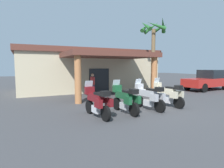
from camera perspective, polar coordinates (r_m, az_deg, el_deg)
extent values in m
plane|color=#424244|center=(10.69, 11.50, -7.15)|extent=(80.00, 80.00, 0.00)
cube|color=beige|center=(18.95, -7.31, 3.64)|extent=(13.16, 6.36, 3.43)
cube|color=#1E2328|center=(16.22, -3.91, 1.00)|extent=(1.80, 0.18, 2.10)
cube|color=brown|center=(14.32, -0.84, 8.78)|extent=(6.85, 4.49, 0.35)
cylinder|color=#B27042|center=(11.70, -10.33, 1.30)|extent=(0.42, 0.42, 2.96)
cylinder|color=#B27042|center=(14.43, 12.71, 2.04)|extent=(0.42, 0.42, 2.96)
cube|color=brown|center=(18.99, -7.38, 9.49)|extent=(13.58, 6.78, 0.44)
cylinder|color=black|center=(9.30, -6.87, -6.92)|extent=(0.19, 0.67, 0.66)
cylinder|color=black|center=(7.96, -1.95, -8.99)|extent=(0.19, 0.67, 0.66)
cube|color=silver|center=(8.59, -4.53, -7.65)|extent=(0.36, 0.58, 0.32)
cube|color=maroon|center=(8.62, -5.02, -4.15)|extent=(0.38, 1.17, 0.34)
cube|color=black|center=(8.28, -3.91, -3.00)|extent=(0.32, 0.62, 0.10)
cube|color=maroon|center=(9.14, -6.87, -1.91)|extent=(0.46, 0.27, 0.36)
cube|color=#B2BCC6|center=(9.18, -7.11, -0.12)|extent=(0.41, 0.15, 0.36)
cube|color=maroon|center=(7.87, -4.15, -5.97)|extent=(0.21, 0.45, 0.36)
cube|color=maroon|center=(8.13, -0.91, -5.59)|extent=(0.21, 0.45, 0.36)
cube|color=black|center=(7.84, -2.15, -2.96)|extent=(0.38, 0.34, 0.22)
cylinder|color=black|center=(9.97, 1.50, -6.02)|extent=(0.15, 0.66, 0.66)
cylinder|color=black|center=(8.71, 6.78, -7.76)|extent=(0.15, 0.66, 0.66)
cube|color=silver|center=(9.30, 4.04, -6.63)|extent=(0.33, 0.56, 0.32)
cube|color=#19512D|center=(9.33, 3.55, -3.40)|extent=(0.32, 1.15, 0.34)
cube|color=black|center=(9.01, 4.77, -2.31)|extent=(0.29, 0.60, 0.10)
cube|color=#19512D|center=(9.83, 1.57, -1.35)|extent=(0.44, 0.25, 0.36)
cube|color=#B2BCC6|center=(9.86, 1.33, 0.31)|extent=(0.40, 0.12, 0.36)
cube|color=#19512D|center=(8.60, 4.81, -4.99)|extent=(0.19, 0.44, 0.36)
cube|color=#19512D|center=(8.89, 7.60, -4.67)|extent=(0.19, 0.44, 0.36)
cube|color=black|center=(8.60, 6.65, -2.24)|extent=(0.36, 0.32, 0.22)
cylinder|color=black|center=(10.77, 8.16, -5.21)|extent=(0.20, 0.67, 0.66)
cylinder|color=black|center=(9.70, 14.34, -6.52)|extent=(0.20, 0.67, 0.66)
cube|color=silver|center=(10.20, 11.19, -5.64)|extent=(0.37, 0.59, 0.32)
cube|color=#B2B2B7|center=(10.22, 10.65, -2.71)|extent=(0.41, 1.17, 0.34)
cube|color=black|center=(9.94, 12.08, -1.68)|extent=(0.33, 0.62, 0.10)
cube|color=#B2B2B7|center=(10.64, 8.29, -0.88)|extent=(0.46, 0.28, 0.36)
cube|color=#B2BCC6|center=(10.67, 8.03, 0.65)|extent=(0.41, 0.15, 0.36)
cube|color=#B2B2B7|center=(9.53, 12.69, -4.06)|extent=(0.22, 0.45, 0.36)
cube|color=#B2B2B7|center=(9.91, 14.76, -3.75)|extent=(0.22, 0.45, 0.36)
cube|color=black|center=(9.60, 14.24, -1.56)|extent=(0.39, 0.35, 0.22)
cylinder|color=black|center=(11.83, 13.60, -4.34)|extent=(0.21, 0.67, 0.66)
cylinder|color=black|center=(10.88, 19.70, -5.38)|extent=(0.21, 0.67, 0.66)
cube|color=silver|center=(11.31, 16.63, -4.66)|extent=(0.38, 0.59, 0.32)
cube|color=beige|center=(11.33, 16.11, -2.02)|extent=(0.42, 1.17, 0.34)
cube|color=black|center=(11.09, 17.53, -1.08)|extent=(0.34, 0.63, 0.10)
cube|color=beige|center=(11.71, 13.77, -0.40)|extent=(0.46, 0.28, 0.36)
cube|color=#B2BCC6|center=(11.74, 13.51, 0.99)|extent=(0.41, 0.16, 0.36)
cube|color=beige|center=(10.69, 18.31, -3.18)|extent=(0.22, 0.46, 0.36)
cube|color=beige|center=(11.10, 19.94, -2.92)|extent=(0.22, 0.46, 0.36)
cube|color=black|center=(10.78, 19.63, -0.95)|extent=(0.39, 0.36, 0.22)
cylinder|color=#3F334C|center=(14.31, -5.71, -2.09)|extent=(0.14, 0.14, 0.87)
cylinder|color=#3F334C|center=(14.46, -6.12, -2.02)|extent=(0.14, 0.14, 0.87)
cylinder|color=#B23333|center=(14.31, -5.94, 0.90)|extent=(0.32, 0.32, 0.62)
cylinder|color=#B23333|center=(14.12, -5.44, 0.97)|extent=(0.09, 0.09, 0.59)
cylinder|color=#B23333|center=(14.49, -6.44, 1.08)|extent=(0.09, 0.09, 0.59)
sphere|color=tan|center=(14.28, -5.96, 2.73)|extent=(0.24, 0.24, 0.24)
cylinder|color=black|center=(22.09, 27.40, -0.10)|extent=(0.81, 0.28, 0.80)
cylinder|color=black|center=(19.31, 22.01, -0.60)|extent=(0.81, 0.28, 0.80)
cylinder|color=black|center=(18.33, 26.22, -1.08)|extent=(0.81, 0.28, 0.80)
cube|color=#B2231E|center=(20.18, 26.91, 0.52)|extent=(5.26, 2.07, 0.75)
cube|color=black|center=(20.55, 27.76, 2.73)|extent=(1.86, 1.81, 0.80)
cylinder|color=brown|center=(17.20, 12.40, 6.89)|extent=(0.34, 0.34, 5.55)
cone|color=#236028|center=(18.12, 14.26, 16.08)|extent=(0.62, 1.65, 0.83)
cone|color=#236028|center=(18.30, 11.93, 16.47)|extent=(1.49, 0.97, 1.24)
cone|color=#236028|center=(17.85, 10.15, 16.65)|extent=(1.54, 1.01, 1.13)
cone|color=#236028|center=(17.12, 10.31, 17.12)|extent=(0.55, 1.58, 1.12)
cone|color=#236028|center=(16.78, 13.47, 16.95)|extent=(1.63, 0.97, 0.82)
cone|color=#236028|center=(17.44, 15.30, 16.94)|extent=(1.36, 1.24, 1.24)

